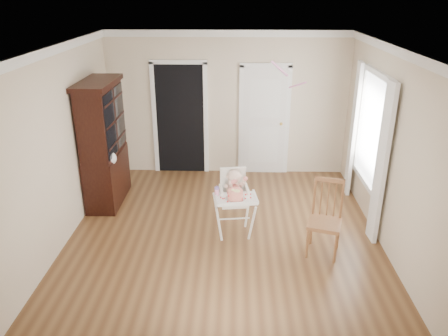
{
  "coord_description": "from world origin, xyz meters",
  "views": [
    {
      "loc": [
        0.17,
        -5.53,
        3.39
      ],
      "look_at": [
        0.01,
        0.0,
        1.09
      ],
      "focal_mm": 35.0,
      "sensor_mm": 36.0,
      "label": 1
    }
  ],
  "objects_px": {
    "high_chair": "(234,196)",
    "sippy_cup": "(217,191)",
    "dining_chair": "(325,220)",
    "china_cabinet": "(104,144)",
    "cake": "(235,195)"
  },
  "relations": [
    {
      "from": "cake",
      "to": "sippy_cup",
      "type": "relative_size",
      "value": 1.68
    },
    {
      "from": "china_cabinet",
      "to": "cake",
      "type": "bearing_deg",
      "value": -30.9
    },
    {
      "from": "china_cabinet",
      "to": "high_chair",
      "type": "bearing_deg",
      "value": -25.88
    },
    {
      "from": "sippy_cup",
      "to": "dining_chair",
      "type": "relative_size",
      "value": 0.15
    },
    {
      "from": "dining_chair",
      "to": "china_cabinet",
      "type": "bearing_deg",
      "value": 173.44
    },
    {
      "from": "high_chair",
      "to": "cake",
      "type": "height_order",
      "value": "high_chair"
    },
    {
      "from": "high_chair",
      "to": "cake",
      "type": "distance_m",
      "value": 0.29
    },
    {
      "from": "cake",
      "to": "dining_chair",
      "type": "bearing_deg",
      "value": -9.0
    },
    {
      "from": "china_cabinet",
      "to": "dining_chair",
      "type": "height_order",
      "value": "china_cabinet"
    },
    {
      "from": "china_cabinet",
      "to": "sippy_cup",
      "type": "bearing_deg",
      "value": -32.28
    },
    {
      "from": "high_chair",
      "to": "dining_chair",
      "type": "bearing_deg",
      "value": -27.12
    },
    {
      "from": "high_chair",
      "to": "sippy_cup",
      "type": "xyz_separation_m",
      "value": [
        -0.24,
        -0.16,
        0.15
      ]
    },
    {
      "from": "high_chair",
      "to": "sippy_cup",
      "type": "bearing_deg",
      "value": -153.58
    },
    {
      "from": "cake",
      "to": "dining_chair",
      "type": "relative_size",
      "value": 0.26
    },
    {
      "from": "cake",
      "to": "china_cabinet",
      "type": "relative_size",
      "value": 0.13
    }
  ]
}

